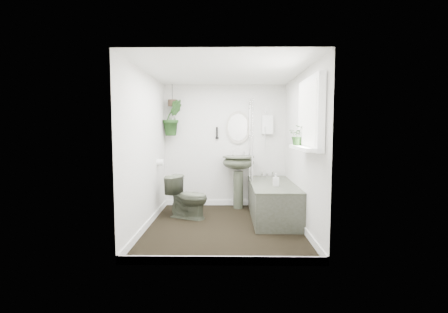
{
  "coord_description": "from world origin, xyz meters",
  "views": [
    {
      "loc": [
        0.07,
        -4.78,
        1.47
      ],
      "look_at": [
        0.0,
        0.15,
        1.05
      ],
      "focal_mm": 26.0,
      "sensor_mm": 36.0,
      "label": 1
    }
  ],
  "objects": [
    {
      "name": "pedestal_sink",
      "position": [
        0.25,
        1.16,
        0.49
      ],
      "size": [
        0.64,
        0.57,
        0.98
      ],
      "primitive_type": null,
      "rotation": [
        0.0,
        0.0,
        0.15
      ],
      "color": "#3E4333",
      "rests_on": "floor"
    },
    {
      "name": "wall_right",
      "position": [
        1.16,
        0.0,
        1.15
      ],
      "size": [
        0.02,
        2.8,
        2.3
      ],
      "primitive_type": "cube",
      "color": "silver",
      "rests_on": "ground"
    },
    {
      "name": "hanging_plant",
      "position": [
        -0.97,
        1.25,
        1.68
      ],
      "size": [
        0.46,
        0.44,
        0.66
      ],
      "primitive_type": "imported",
      "rotation": [
        0.0,
        0.0,
        0.52
      ],
      "color": "black",
      "rests_on": "ceiling"
    },
    {
      "name": "shower_box",
      "position": [
        0.8,
        1.34,
        1.55
      ],
      "size": [
        0.2,
        0.1,
        0.35
      ],
      "primitive_type": "cube",
      "color": "white",
      "rests_on": "wall_back"
    },
    {
      "name": "toilet",
      "position": [
        -0.6,
        0.48,
        0.35
      ],
      "size": [
        0.79,
        0.64,
        0.7
      ],
      "primitive_type": "imported",
      "rotation": [
        0.0,
        0.0,
        1.15
      ],
      "color": "#3E4333",
      "rests_on": "floor"
    },
    {
      "name": "sill_plant",
      "position": [
        1.01,
        -0.4,
        1.38
      ],
      "size": [
        0.3,
        0.28,
        0.27
      ],
      "primitive_type": "imported",
      "rotation": [
        0.0,
        0.0,
        -0.34
      ],
      "color": "black",
      "rests_on": "window_sill"
    },
    {
      "name": "ceiling",
      "position": [
        0.0,
        0.0,
        2.31
      ],
      "size": [
        2.3,
        2.8,
        0.02
      ],
      "primitive_type": "cube",
      "color": "white",
      "rests_on": "ground"
    },
    {
      "name": "floor",
      "position": [
        0.0,
        0.0,
        -0.01
      ],
      "size": [
        2.3,
        2.8,
        0.02
      ],
      "primitive_type": "cube",
      "color": "black",
      "rests_on": "ground"
    },
    {
      "name": "toilet_roll_holder",
      "position": [
        -1.1,
        0.7,
        0.9
      ],
      "size": [
        0.11,
        0.11,
        0.11
      ],
      "primitive_type": "cylinder",
      "rotation": [
        0.0,
        1.57,
        0.0
      ],
      "color": "white",
      "rests_on": "wall_left"
    },
    {
      "name": "bath_screen",
      "position": [
        0.47,
        0.99,
        1.28
      ],
      "size": [
        0.04,
        0.72,
        1.4
      ],
      "primitive_type": null,
      "color": "silver",
      "rests_on": "bathtub"
    },
    {
      "name": "skirting",
      "position": [
        0.0,
        0.0,
        0.05
      ],
      "size": [
        2.3,
        2.8,
        0.1
      ],
      "primitive_type": "cube",
      "color": "white",
      "rests_on": "floor"
    },
    {
      "name": "window_sill",
      "position": [
        1.02,
        -0.7,
        1.23
      ],
      "size": [
        0.18,
        1.0,
        0.04
      ],
      "primitive_type": "cube",
      "color": "white",
      "rests_on": "wall_right"
    },
    {
      "name": "soap_bottle",
      "position": [
        0.81,
        0.26,
        0.68
      ],
      "size": [
        0.09,
        0.1,
        0.19
      ],
      "primitive_type": "imported",
      "rotation": [
        0.0,
        0.0,
        -0.07
      ],
      "color": "black",
      "rests_on": "bathtub"
    },
    {
      "name": "window_recess",
      "position": [
        1.09,
        -0.7,
        1.65
      ],
      "size": [
        0.08,
        1.0,
        0.9
      ],
      "primitive_type": "cube",
      "color": "white",
      "rests_on": "wall_right"
    },
    {
      "name": "wall_sconce",
      "position": [
        -0.15,
        1.36,
        1.4
      ],
      "size": [
        0.04,
        0.04,
        0.22
      ],
      "primitive_type": "cylinder",
      "color": "black",
      "rests_on": "wall_back"
    },
    {
      "name": "wall_left",
      "position": [
        -1.16,
        0.0,
        1.15
      ],
      "size": [
        0.02,
        2.8,
        2.3
      ],
      "primitive_type": "cube",
      "color": "silver",
      "rests_on": "ground"
    },
    {
      "name": "window_blinds",
      "position": [
        1.04,
        -0.7,
        1.65
      ],
      "size": [
        0.01,
        0.86,
        0.76
      ],
      "primitive_type": "cube",
      "color": "white",
      "rests_on": "wall_right"
    },
    {
      "name": "wall_back",
      "position": [
        0.0,
        1.41,
        1.15
      ],
      "size": [
        2.3,
        0.02,
        2.3
      ],
      "primitive_type": "cube",
      "color": "silver",
      "rests_on": "ground"
    },
    {
      "name": "bathtub",
      "position": [
        0.8,
        0.5,
        0.29
      ],
      "size": [
        0.72,
        1.72,
        0.58
      ],
      "primitive_type": null,
      "color": "#3E4333",
      "rests_on": "floor"
    },
    {
      "name": "hanging_pot",
      "position": [
        -0.97,
        1.25,
        1.95
      ],
      "size": [
        0.16,
        0.16,
        0.12
      ],
      "primitive_type": "cylinder",
      "color": "#3B2B1E",
      "rests_on": "ceiling"
    },
    {
      "name": "wall_front",
      "position": [
        0.0,
        -1.41,
        1.15
      ],
      "size": [
        2.3,
        0.02,
        2.3
      ],
      "primitive_type": "cube",
      "color": "silver",
      "rests_on": "ground"
    },
    {
      "name": "oval_mirror",
      "position": [
        0.25,
        1.37,
        1.5
      ],
      "size": [
        0.46,
        0.03,
        0.62
      ],
      "primitive_type": "ellipsoid",
      "color": "#B1AA9B",
      "rests_on": "wall_back"
    }
  ]
}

